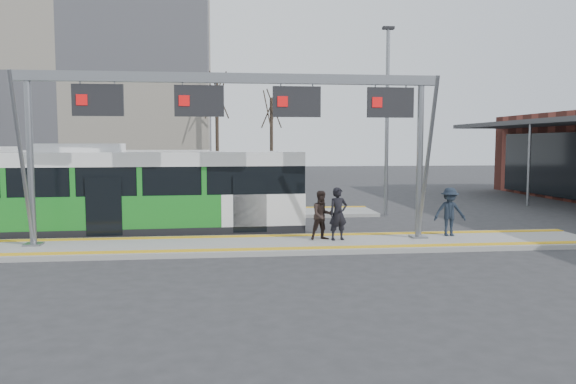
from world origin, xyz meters
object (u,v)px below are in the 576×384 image
(hero_bus, at_px, (137,193))
(passenger_b, at_px, (322,215))
(gantry, at_px, (237,108))
(passenger_a, at_px, (338,214))
(passenger_c, at_px, (450,212))

(hero_bus, relative_size, passenger_b, 7.51)
(gantry, xyz_separation_m, passenger_b, (2.66, -0.00, -3.37))
(gantry, bearing_deg, passenger_b, -0.03)
(passenger_a, xyz_separation_m, passenger_c, (3.83, 0.37, -0.03))
(passenger_a, distance_m, passenger_c, 3.85)
(passenger_c, bearing_deg, passenger_b, -170.06)
(passenger_b, bearing_deg, passenger_a, -24.15)
(hero_bus, relative_size, passenger_c, 7.31)
(gantry, distance_m, passenger_c, 7.75)
(gantry, relative_size, passenger_b, 8.32)
(passenger_a, relative_size, passenger_c, 1.04)
(gantry, xyz_separation_m, hero_bus, (-3.51, 2.87, -2.83))
(passenger_a, xyz_separation_m, passenger_b, (-0.49, 0.11, -0.06))
(hero_bus, bearing_deg, gantry, -41.60)
(hero_bus, xyz_separation_m, passenger_c, (10.50, -2.61, -0.51))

